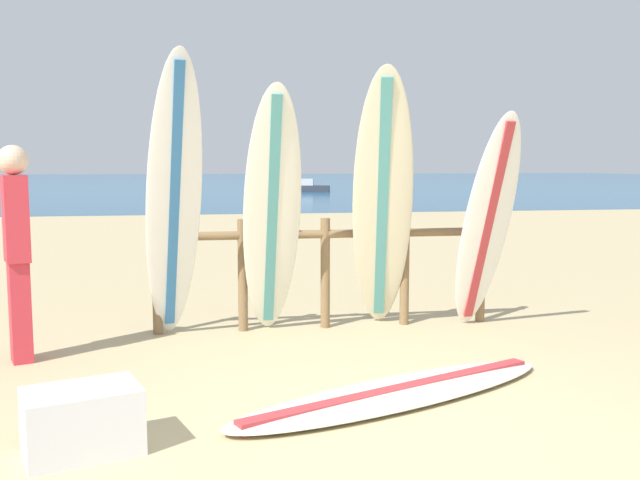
# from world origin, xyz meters

# --- Properties ---
(ground_plane) EXTENTS (120.00, 120.00, 0.00)m
(ground_plane) POSITION_xyz_m (0.00, 0.00, 0.00)
(ground_plane) COLOR tan
(ocean_water) EXTENTS (120.00, 80.00, 0.01)m
(ocean_water) POSITION_xyz_m (0.00, 58.00, 0.00)
(ocean_water) COLOR #1E5984
(ocean_water) RESTS_ON ground
(surfboard_rack) EXTENTS (3.24, 0.09, 1.05)m
(surfboard_rack) POSITION_xyz_m (0.12, 2.89, 0.65)
(surfboard_rack) COLOR olive
(surfboard_rack) RESTS_ON ground
(surfboard_leaning_far_left) EXTENTS (0.66, 1.02, 2.50)m
(surfboard_leaning_far_left) POSITION_xyz_m (-1.27, 2.51, 1.25)
(surfboard_leaning_far_left) COLOR white
(surfboard_leaning_far_left) RESTS_ON ground
(surfboard_leaning_left) EXTENTS (0.54, 0.89, 2.24)m
(surfboard_leaning_left) POSITION_xyz_m (-0.42, 2.57, 1.12)
(surfboard_leaning_left) COLOR white
(surfboard_leaning_left) RESTS_ON ground
(surfboard_leaning_center_left) EXTENTS (0.74, 1.14, 2.40)m
(surfboard_leaning_center_left) POSITION_xyz_m (0.59, 2.58, 1.20)
(surfboard_leaning_center_left) COLOR beige
(surfboard_leaning_center_left) RESTS_ON ground
(surfboard_leaning_center) EXTENTS (0.54, 0.87, 2.03)m
(surfboard_leaning_center) POSITION_xyz_m (1.55, 2.45, 1.01)
(surfboard_leaning_center) COLOR white
(surfboard_leaning_center) RESTS_ON ground
(surfboard_lying_on_sand) EXTENTS (2.62, 1.57, 0.08)m
(surfboard_lying_on_sand) POSITION_xyz_m (0.24, 0.82, 0.04)
(surfboard_lying_on_sand) COLOR silver
(surfboard_lying_on_sand) RESTS_ON ground
(beachgoer_standing) EXTENTS (0.26, 0.32, 1.71)m
(beachgoer_standing) POSITION_xyz_m (-2.47, 2.16, 0.94)
(beachgoer_standing) COLOR #D8333F
(beachgoer_standing) RESTS_ON ground
(small_boat_offshore) EXTENTS (2.80, 1.36, 0.71)m
(small_boat_offshore) POSITION_xyz_m (4.48, 34.00, 0.26)
(small_boat_offshore) COLOR #333842
(small_boat_offshore) RESTS_ON ocean_water
(cooler_box) EXTENTS (0.70, 0.57, 0.36)m
(cooler_box) POSITION_xyz_m (-1.70, 0.24, 0.18)
(cooler_box) COLOR white
(cooler_box) RESTS_ON ground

